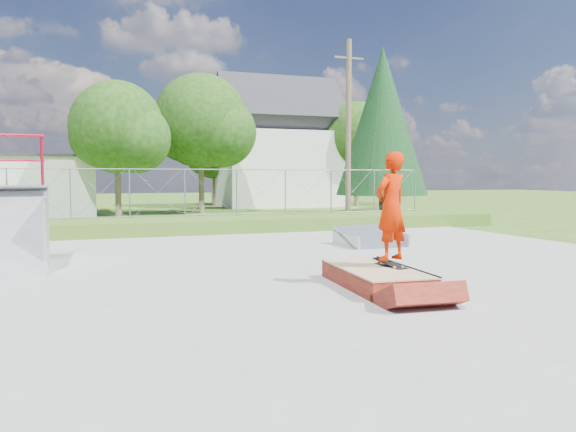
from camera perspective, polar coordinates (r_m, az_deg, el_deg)
name	(u,v)px	position (r m, az deg, el deg)	size (l,w,h in m)	color
ground	(273,276)	(11.32, -1.51, -6.16)	(120.00, 120.00, 0.00)	#305217
concrete_pad	(273,275)	(11.32, -1.51, -6.06)	(20.00, 16.00, 0.04)	gray
grass_berm	(190,226)	(20.46, -9.94, -0.96)	(24.00, 3.00, 0.50)	#305217
grind_box	(375,278)	(10.25, 8.87, -6.23)	(1.40, 2.58, 0.37)	maroon
flat_bank_ramp	(371,238)	(16.32, 8.41, -2.19)	(1.63, 1.74, 0.50)	#A7AAAF
skateboard	(390,264)	(10.40, 10.36, -4.81)	(0.22, 0.80, 0.02)	black
skater	(391,210)	(10.30, 10.43, 0.59)	(0.72, 0.47, 1.96)	#C31D00
chain_link_fence	(185,193)	(21.38, -10.44, 2.33)	(20.00, 0.06, 1.80)	gray
gable_house	(278,150)	(38.70, -1.02, 6.72)	(8.40, 6.08, 8.94)	silver
utility_pole	(348,131)	(25.20, 6.16, 8.54)	(0.24, 0.24, 8.00)	brown
tree_left_near	(122,130)	(28.55, -16.48, 8.34)	(4.76, 4.48, 6.65)	brown
tree_center	(207,124)	(31.16, -8.26, 9.20)	(5.44, 5.12, 7.60)	brown
tree_right_far	(362,139)	(38.81, 7.49, 7.73)	(5.10, 4.80, 7.12)	brown
tree_back_mid	(218,153)	(39.45, -7.14, 6.34)	(4.08, 3.84, 5.70)	brown
conifer_tree	(382,121)	(31.79, 9.55, 9.45)	(5.04, 5.04, 9.10)	brown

